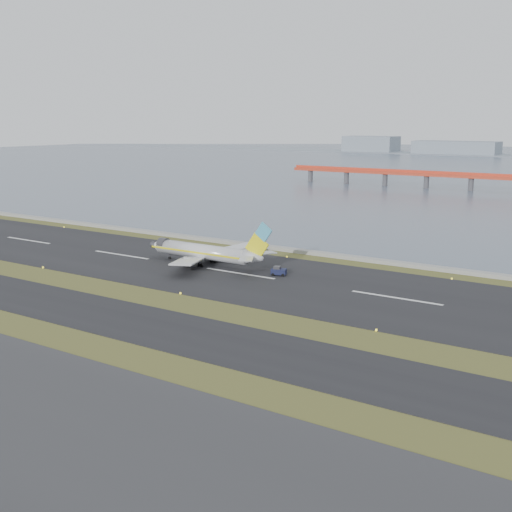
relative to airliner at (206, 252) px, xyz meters
The scene contains 6 objects.
ground 35.34m from the airliner, 69.30° to the right, with size 1000.00×1000.00×0.00m, color #3A4C1B.
taxiway_strip 46.71m from the airliner, 74.52° to the right, with size 1000.00×18.00×0.10m, color black.
runway_strip 13.21m from the airliner, 13.12° to the right, with size 1000.00×45.00×0.10m, color black.
seawall 29.96m from the airliner, 65.36° to the left, with size 1000.00×2.50×1.00m, color gray.
airliner is the anchor object (origin of this frame).
pushback_tug 21.42m from the airliner, ahead, with size 4.03×3.06×2.29m.
Camera 1 is at (86.62, -94.90, 36.76)m, focal length 45.00 mm.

